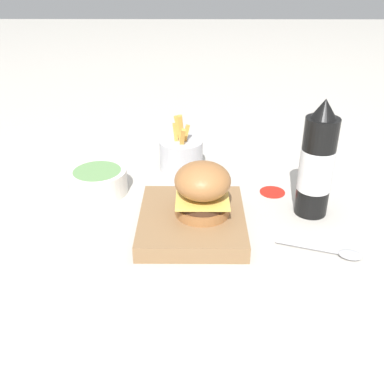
{
  "coord_description": "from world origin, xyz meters",
  "views": [
    {
      "loc": [
        -0.82,
        0.04,
        0.51
      ],
      "look_at": [
        -0.04,
        0.05,
        0.08
      ],
      "focal_mm": 42.0,
      "sensor_mm": 36.0,
      "label": 1
    }
  ],
  "objects_px": {
    "ketchup_bottle": "(317,164)",
    "fries_basket": "(181,154)",
    "spoon": "(338,253)",
    "burger": "(203,189)",
    "serving_board": "(192,221)",
    "side_bowl": "(98,181)"
  },
  "relations": [
    {
      "from": "serving_board",
      "to": "fries_basket",
      "type": "bearing_deg",
      "value": 6.0
    },
    {
      "from": "burger",
      "to": "side_bowl",
      "type": "distance_m",
      "value": 0.29
    },
    {
      "from": "spoon",
      "to": "fries_basket",
      "type": "bearing_deg",
      "value": 147.65
    },
    {
      "from": "burger",
      "to": "side_bowl",
      "type": "relative_size",
      "value": 0.82
    },
    {
      "from": "burger",
      "to": "ketchup_bottle",
      "type": "bearing_deg",
      "value": -75.5
    },
    {
      "from": "ketchup_bottle",
      "to": "side_bowl",
      "type": "distance_m",
      "value": 0.49
    },
    {
      "from": "serving_board",
      "to": "spoon",
      "type": "relative_size",
      "value": 1.51
    },
    {
      "from": "ketchup_bottle",
      "to": "fries_basket",
      "type": "distance_m",
      "value": 0.37
    },
    {
      "from": "ketchup_bottle",
      "to": "spoon",
      "type": "height_order",
      "value": "ketchup_bottle"
    },
    {
      "from": "ketchup_bottle",
      "to": "spoon",
      "type": "relative_size",
      "value": 1.6
    },
    {
      "from": "spoon",
      "to": "side_bowl",
      "type": "bearing_deg",
      "value": 172.13
    },
    {
      "from": "fries_basket",
      "to": "spoon",
      "type": "distance_m",
      "value": 0.48
    },
    {
      "from": "ketchup_bottle",
      "to": "fries_basket",
      "type": "relative_size",
      "value": 1.73
    },
    {
      "from": "side_bowl",
      "to": "fries_basket",
      "type": "bearing_deg",
      "value": -55.97
    },
    {
      "from": "ketchup_bottle",
      "to": "burger",
      "type": "bearing_deg",
      "value": 104.5
    },
    {
      "from": "burger",
      "to": "spoon",
      "type": "relative_size",
      "value": 0.7
    },
    {
      "from": "burger",
      "to": "ketchup_bottle",
      "type": "distance_m",
      "value": 0.24
    },
    {
      "from": "fries_basket",
      "to": "ketchup_bottle",
      "type": "bearing_deg",
      "value": -127.24
    },
    {
      "from": "ketchup_bottle",
      "to": "side_bowl",
      "type": "bearing_deg",
      "value": 79.42
    },
    {
      "from": "serving_board",
      "to": "burger",
      "type": "xyz_separation_m",
      "value": [
        0.0,
        -0.02,
        0.07
      ]
    },
    {
      "from": "fries_basket",
      "to": "spoon",
      "type": "bearing_deg",
      "value": -140.86
    },
    {
      "from": "burger",
      "to": "fries_basket",
      "type": "relative_size",
      "value": 0.76
    }
  ]
}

